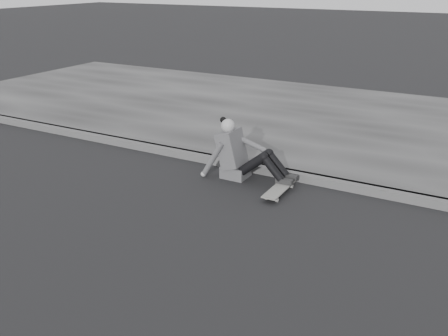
% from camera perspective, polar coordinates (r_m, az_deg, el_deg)
% --- Properties ---
extents(skateboard, '(0.20, 0.78, 0.09)m').
position_cam_1_polar(skateboard, '(6.78, 6.37, -2.38)').
color(skateboard, gray).
rests_on(skateboard, ground).
extents(seated_woman, '(1.38, 0.46, 0.88)m').
position_cam_1_polar(seated_woman, '(7.16, 1.81, 1.56)').
color(seated_woman, '#4A4A4C').
rests_on(seated_woman, ground).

